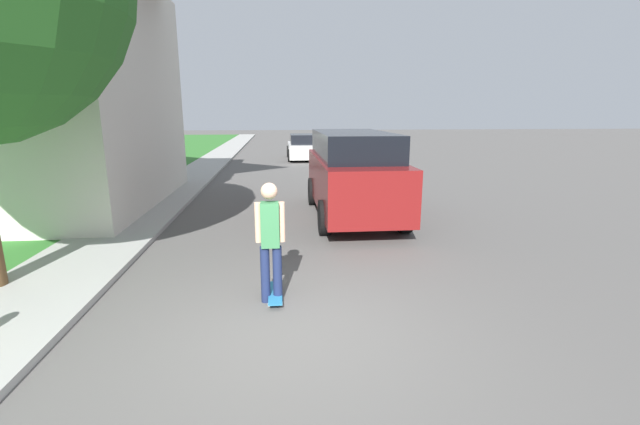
# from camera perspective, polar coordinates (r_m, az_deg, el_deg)

# --- Properties ---
(ground_plane) EXTENTS (120.00, 120.00, 0.00)m
(ground_plane) POSITION_cam_1_polar(r_m,az_deg,el_deg) (5.40, -4.15, -15.78)
(ground_plane) COLOR #54514F
(sidewalk) EXTENTS (1.80, 80.00, 0.10)m
(sidewalk) POSITION_cam_1_polar(r_m,az_deg,el_deg) (11.58, -23.09, -0.64)
(sidewalk) COLOR #9E9E99
(sidewalk) RESTS_ON ground_plane
(suv_parked) EXTENTS (2.02, 5.06, 2.14)m
(suv_parked) POSITION_cam_1_polar(r_m,az_deg,el_deg) (10.82, 4.41, 5.35)
(suv_parked) COLOR maroon
(suv_parked) RESTS_ON ground_plane
(car_down_street) EXTENTS (1.98, 4.17, 1.40)m
(car_down_street) POSITION_cam_1_polar(r_m,az_deg,el_deg) (24.44, -2.04, 8.66)
(car_down_street) COLOR silver
(car_down_street) RESTS_ON ground_plane
(skateboarder) EXTENTS (0.41, 0.22, 1.70)m
(skateboarder) POSITION_cam_1_polar(r_m,az_deg,el_deg) (5.90, -6.63, -3.30)
(skateboarder) COLOR #192347
(skateboarder) RESTS_ON ground_plane
(skateboard) EXTENTS (0.20, 0.82, 0.10)m
(skateboard) POSITION_cam_1_polar(r_m,az_deg,el_deg) (6.27, -5.97, -10.67)
(skateboard) COLOR #236B99
(skateboard) RESTS_ON ground_plane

